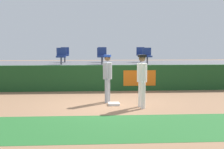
# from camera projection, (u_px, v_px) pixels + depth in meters

# --- Properties ---
(ground_plane) EXTENTS (60.00, 60.00, 0.00)m
(ground_plane) POSITION_uv_depth(u_px,v_px,m) (108.00, 105.00, 11.63)
(ground_plane) COLOR #936B4C
(grass_foreground_strip) EXTENTS (18.00, 2.80, 0.01)m
(grass_foreground_strip) POSITION_uv_depth(u_px,v_px,m) (115.00, 127.00, 8.51)
(grass_foreground_strip) COLOR #26662B
(grass_foreground_strip) RESTS_ON ground_plane
(first_base) EXTENTS (0.40, 0.40, 0.08)m
(first_base) POSITION_uv_depth(u_px,v_px,m) (114.00, 104.00, 11.55)
(first_base) COLOR white
(first_base) RESTS_ON ground_plane
(player_fielder_home) EXTENTS (0.39, 0.58, 1.82)m
(player_fielder_home) POSITION_uv_depth(u_px,v_px,m) (142.00, 77.00, 11.01)
(player_fielder_home) COLOR white
(player_fielder_home) RESTS_ON ground_plane
(player_runner_visitor) EXTENTS (0.40, 0.49, 1.78)m
(player_runner_visitor) POSITION_uv_depth(u_px,v_px,m) (107.00, 75.00, 12.00)
(player_runner_visitor) COLOR #9EA3AD
(player_runner_visitor) RESTS_ON ground_plane
(field_wall) EXTENTS (18.00, 0.26, 1.19)m
(field_wall) POSITION_uv_depth(u_px,v_px,m) (105.00, 78.00, 14.93)
(field_wall) COLOR #19471E
(field_wall) RESTS_ON ground_plane
(bleacher_platform) EXTENTS (18.00, 4.80, 1.13)m
(bleacher_platform) POSITION_uv_depth(u_px,v_px,m) (102.00, 73.00, 17.48)
(bleacher_platform) COLOR #59595E
(bleacher_platform) RESTS_ON ground_plane
(seat_front_left) EXTENTS (0.48, 0.44, 0.84)m
(seat_front_left) POSITION_uv_depth(u_px,v_px,m) (61.00, 55.00, 16.12)
(seat_front_left) COLOR #4C4C51
(seat_front_left) RESTS_ON bleacher_platform
(seat_back_center) EXTENTS (0.47, 0.44, 0.84)m
(seat_back_center) POSITION_uv_depth(u_px,v_px,m) (102.00, 54.00, 18.05)
(seat_back_center) COLOR #4C4C51
(seat_back_center) RESTS_ON bleacher_platform
(seat_front_right) EXTENTS (0.45, 0.44, 0.84)m
(seat_front_right) POSITION_uv_depth(u_px,v_px,m) (147.00, 55.00, 16.40)
(seat_front_right) COLOR #4C4C51
(seat_front_right) RESTS_ON bleacher_platform
(seat_back_right) EXTENTS (0.45, 0.44, 0.84)m
(seat_back_right) POSITION_uv_depth(u_px,v_px,m) (141.00, 54.00, 18.19)
(seat_back_right) COLOR #4C4C51
(seat_back_right) RESTS_ON bleacher_platform
(seat_back_left) EXTENTS (0.45, 0.44, 0.84)m
(seat_back_left) POSITION_uv_depth(u_px,v_px,m) (65.00, 54.00, 17.91)
(seat_back_left) COLOR #4C4C51
(seat_back_left) RESTS_ON bleacher_platform
(seat_front_center) EXTENTS (0.47, 0.44, 0.84)m
(seat_front_center) POSITION_uv_depth(u_px,v_px,m) (102.00, 55.00, 16.25)
(seat_front_center) COLOR #4C4C51
(seat_front_center) RESTS_ON bleacher_platform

